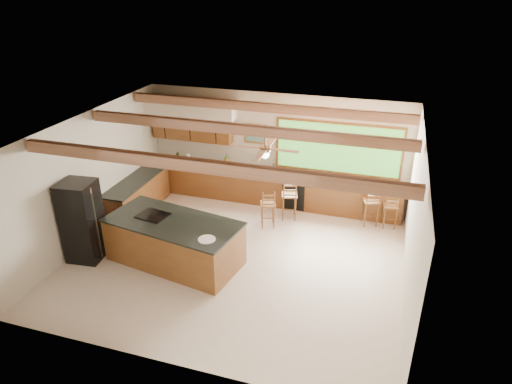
% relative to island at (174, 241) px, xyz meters
% --- Properties ---
extents(ground, '(7.20, 7.20, 0.00)m').
position_rel_island_xyz_m(ground, '(1.25, 0.52, -0.51)').
color(ground, beige).
rests_on(ground, ground).
extents(room_shell, '(7.27, 6.54, 3.02)m').
position_rel_island_xyz_m(room_shell, '(1.08, 1.17, 1.71)').
color(room_shell, beige).
rests_on(room_shell, ground).
extents(counter_run, '(7.12, 3.10, 1.26)m').
position_rel_island_xyz_m(counter_run, '(0.44, 3.04, -0.04)').
color(counter_run, brown).
rests_on(counter_run, ground).
extents(island, '(3.10, 1.85, 1.03)m').
position_rel_island_xyz_m(island, '(0.00, 0.00, 0.00)').
color(island, brown).
rests_on(island, ground).
extents(refrigerator, '(0.79, 0.77, 1.84)m').
position_rel_island_xyz_m(refrigerator, '(-1.97, -0.43, 0.41)').
color(refrigerator, black).
rests_on(refrigerator, ground).
extents(bar_stool_a, '(0.47, 0.47, 1.02)m').
position_rel_island_xyz_m(bar_stool_a, '(1.52, 2.06, 0.10)').
color(bar_stool_a, brown).
rests_on(bar_stool_a, ground).
extents(bar_stool_b, '(0.48, 0.48, 1.10)m').
position_rel_island_xyz_m(bar_stool_b, '(1.94, 2.63, 0.14)').
color(bar_stool_b, brown).
rests_on(bar_stool_b, ground).
extents(bar_stool_c, '(0.50, 0.50, 1.10)m').
position_rel_island_xyz_m(bar_stool_c, '(3.97, 2.91, 0.14)').
color(bar_stool_c, brown).
rests_on(bar_stool_c, ground).
extents(bar_stool_d, '(0.41, 0.41, 0.98)m').
position_rel_island_xyz_m(bar_stool_d, '(4.44, 2.92, 0.07)').
color(bar_stool_d, brown).
rests_on(bar_stool_d, ground).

